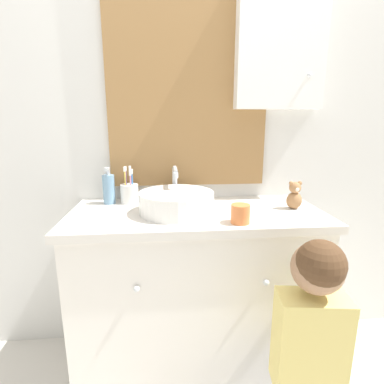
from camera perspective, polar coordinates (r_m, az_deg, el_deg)
wall_back at (r=1.56m, az=0.56°, el=16.05°), size 3.20×0.18×2.50m
vanity_counter at (r=1.51m, az=0.81°, el=-18.45°), size 1.13×0.50×0.81m
sink_basin at (r=1.32m, az=-2.95°, el=-1.78°), size 0.33×0.38×0.18m
toothbrush_holder at (r=1.50m, az=-11.81°, el=-0.10°), size 0.09×0.09×0.18m
soap_dispenser at (r=1.50m, az=-15.56°, el=0.60°), size 0.06×0.06×0.18m
child_figure at (r=1.17m, az=21.58°, el=-24.88°), size 0.26×0.42×0.86m
teddy_bear at (r=1.44m, az=18.94°, el=-0.69°), size 0.07×0.06×0.13m
drinking_cup at (r=1.19m, az=9.20°, el=-4.14°), size 0.08×0.08×0.08m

